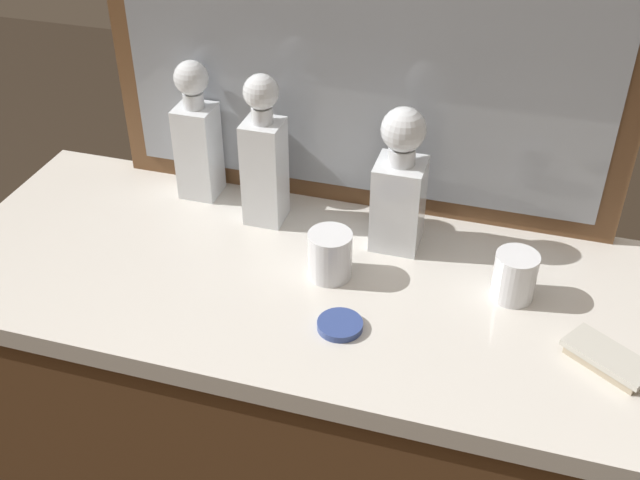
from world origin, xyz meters
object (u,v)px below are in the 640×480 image
at_px(crystal_tumbler_rear, 330,257).
at_px(crystal_decanter_far_right, 264,164).
at_px(silver_brush_front, 608,359).
at_px(porcelain_dish, 340,325).
at_px(crystal_tumbler_right, 514,278).
at_px(crystal_decanter_far_left, 198,143).
at_px(crystal_decanter_right, 399,192).

bearing_deg(crystal_tumbler_rear, crystal_decanter_far_right, 140.50).
relative_size(crystal_decanter_far_right, silver_brush_front, 2.05).
bearing_deg(porcelain_dish, crystal_tumbler_right, 32.08).
bearing_deg(crystal_decanter_far_left, crystal_tumbler_right, -13.88).
bearing_deg(porcelain_dish, crystal_decanter_right, 81.91).
xyz_separation_m(crystal_decanter_right, crystal_tumbler_rear, (-0.09, -0.13, -0.07)).
bearing_deg(crystal_decanter_right, porcelain_dish, -98.09).
relative_size(crystal_decanter_far_right, porcelain_dish, 4.00).
bearing_deg(crystal_tumbler_right, silver_brush_front, -39.41).
relative_size(crystal_tumbler_right, silver_brush_front, 0.59).
height_order(crystal_decanter_right, crystal_tumbler_rear, crystal_decanter_right).
bearing_deg(crystal_tumbler_rear, crystal_decanter_right, 54.76).
xyz_separation_m(crystal_decanter_far_right, crystal_decanter_right, (0.26, -0.01, -0.01)).
distance_m(crystal_decanter_far_left, crystal_decanter_right, 0.42).
bearing_deg(crystal_tumbler_rear, crystal_decanter_far_left, 149.81).
distance_m(crystal_decanter_far_right, porcelain_dish, 0.36).
bearing_deg(crystal_decanter_far_right, crystal_tumbler_right, -12.48).
bearing_deg(crystal_decanter_far_right, crystal_tumbler_rear, -39.50).
xyz_separation_m(crystal_decanter_far_left, crystal_tumbler_right, (0.63, -0.16, -0.07)).
xyz_separation_m(crystal_decanter_far_left, crystal_tumbler_rear, (0.32, -0.19, -0.07)).
xyz_separation_m(crystal_decanter_right, porcelain_dish, (-0.04, -0.26, -0.10)).
xyz_separation_m(crystal_decanter_right, crystal_tumbler_right, (0.22, -0.10, -0.07)).
bearing_deg(porcelain_dish, silver_brush_front, 4.79).
distance_m(crystal_decanter_far_left, crystal_tumbler_right, 0.66).
bearing_deg(crystal_tumbler_right, porcelain_dish, -147.92).
height_order(crystal_decanter_far_right, crystal_decanter_far_left, crystal_decanter_far_right).
bearing_deg(porcelain_dish, crystal_tumbler_rear, 112.73).
relative_size(crystal_decanter_right, silver_brush_front, 1.88).
height_order(crystal_decanter_far_right, crystal_decanter_right, crystal_decanter_far_right).
distance_m(crystal_tumbler_rear, silver_brush_front, 0.47).
height_order(crystal_tumbler_right, crystal_tumbler_rear, crystal_tumbler_rear).
bearing_deg(crystal_decanter_right, crystal_decanter_far_right, 178.06).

